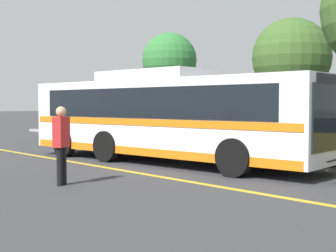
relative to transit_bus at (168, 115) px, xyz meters
The scene contains 10 objects.
ground_plane 1.82m from the transit_bus, 12.32° to the left, with size 220.00×220.00×0.00m, color #38383A.
lane_strip_0 2.66m from the transit_bus, 89.59° to the right, with size 0.20×30.59×0.01m, color gold.
curb_strip 5.22m from the transit_bus, 89.82° to the left, with size 38.59×0.36×0.15m, color #99999E.
transit_bus is the anchor object (origin of this frame).
parked_car_0 11.39m from the transit_bus, 162.46° to the left, with size 4.11×2.08×1.48m.
parked_car_1 6.46m from the transit_bus, 149.69° to the left, with size 4.13×1.89×1.51m.
parked_car_2 3.46m from the transit_bus, 79.48° to the left, with size 4.33×2.21×1.34m.
pedestrian_0 4.93m from the transit_bus, 72.73° to the right, with size 0.40×0.47×1.81m.
tree_1 10.46m from the transit_bus, 100.18° to the left, with size 3.85×3.85×6.08m.
tree_3 13.41m from the transit_bus, 136.58° to the left, with size 3.25×3.25×6.12m.
Camera 1 is at (9.92, -10.39, 1.86)m, focal length 50.00 mm.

